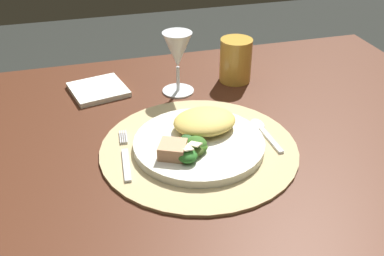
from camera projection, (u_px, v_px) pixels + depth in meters
name	position (u px, v px, depth m)	size (l,w,h in m)	color
dining_table	(213.00, 187.00, 1.02)	(1.19, 0.85, 0.71)	#492414
placemat	(199.00, 149.00, 0.89)	(0.38, 0.38, 0.01)	tan
dinner_plate	(199.00, 144.00, 0.88)	(0.25, 0.25, 0.02)	silver
pasta_serving	(205.00, 121.00, 0.90)	(0.13, 0.10, 0.03)	#DFBF5A
salad_greens	(192.00, 148.00, 0.84)	(0.07, 0.09, 0.03)	#425A21
bread_piece	(173.00, 150.00, 0.83)	(0.05, 0.05, 0.03)	tan
fork	(125.00, 157.00, 0.85)	(0.03, 0.17, 0.00)	silver
spoon	(262.00, 129.00, 0.94)	(0.03, 0.13, 0.01)	silver
napkin	(98.00, 90.00, 1.09)	(0.12, 0.12, 0.01)	white
wine_glass	(178.00, 53.00, 1.04)	(0.08, 0.08, 0.15)	silver
amber_tumbler	(236.00, 60.00, 1.12)	(0.08, 0.08, 0.11)	gold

